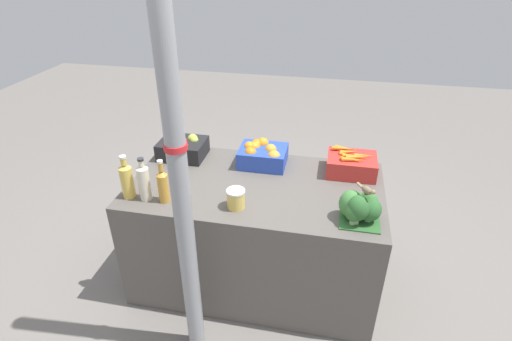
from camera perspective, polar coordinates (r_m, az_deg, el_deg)
name	(u,v)px	position (r m, az deg, el deg)	size (l,w,h in m)	color
ground_plane	(256,274)	(3.05, 0.00, -14.63)	(10.00, 10.00, 0.00)	slate
market_table	(256,232)	(2.79, 0.00, -8.84)	(1.61, 0.89, 0.79)	#56514C
support_pole	(177,162)	(1.85, -11.19, 1.14)	(0.11, 0.11, 2.54)	gray
apple_crate	(183,147)	(2.90, -10.42, 3.28)	(0.32, 0.26, 0.16)	black
orange_crate	(262,154)	(2.76, 0.86, 2.38)	(0.32, 0.26, 0.16)	#2847B7
carrot_crate	(351,164)	(2.73, 13.48, 0.93)	(0.32, 0.26, 0.15)	red
broccoli_pile	(360,207)	(2.26, 14.60, -5.08)	(0.23, 0.19, 0.18)	#2D602D
juice_bottle_golden	(127,180)	(2.50, -17.97, -1.29)	(0.08, 0.08, 0.28)	gold
juice_bottle_cloudy	(144,182)	(2.45, -15.71, -1.55)	(0.07, 0.07, 0.28)	beige
juice_bottle_amber	(163,185)	(2.40, -13.16, -2.01)	(0.07, 0.07, 0.27)	gold
pickle_jar	(236,199)	(2.32, -2.90, -4.04)	(0.11, 0.11, 0.12)	#DBBC56
sparrow_bird	(368,190)	(2.19, 15.65, -2.75)	(0.10, 0.11, 0.05)	#4C3D2D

